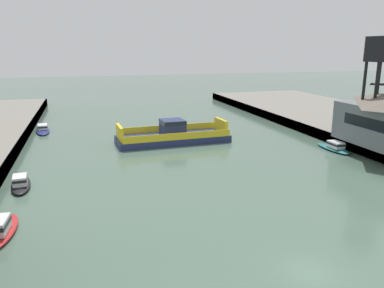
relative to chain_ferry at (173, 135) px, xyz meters
name	(u,v)px	position (x,y,z in m)	size (l,w,h in m)	color
ground_plane	(309,272)	(0.51, -39.49, -1.13)	(400.00, 400.00, 0.00)	#4C6656
chain_ferry	(173,135)	(0.00, 0.00, 0.00)	(18.64, 7.73, 3.72)	navy
moored_boat_near_right	(20,183)	(-21.15, -16.15, -0.57)	(2.58, 6.43, 1.50)	black
moored_boat_mid_left	(334,147)	(22.41, -11.96, -0.59)	(2.38, 7.15, 1.44)	#237075
moored_boat_far_left	(43,129)	(-21.45, 14.34, -0.64)	(3.13, 8.05, 1.31)	navy
crane_tower	(380,60)	(27.77, -13.31, 12.35)	(3.23, 3.23, 15.02)	black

